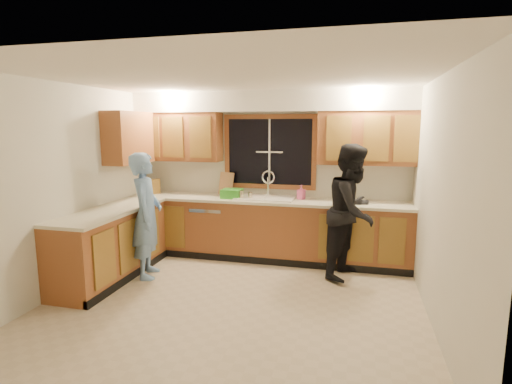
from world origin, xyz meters
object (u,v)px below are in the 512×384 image
soap_bottle (301,192)px  man (147,215)px  bowl (344,200)px  dishwasher (212,229)px  dish_crate (232,194)px  stove (83,258)px  woman (352,211)px  knife_block (156,186)px  sink (265,202)px

soap_bottle → man: bearing=-147.8°
man → bowl: man is taller
man → dishwasher: bearing=-43.7°
dish_crate → bowl: size_ratio=1.31×
stove → bowl: (2.95, 1.89, 0.50)m
man → dish_crate: man is taller
woman → dish_crate: woman is taller
knife_block → dish_crate: size_ratio=0.82×
man → soap_bottle: 2.23m
bowl → dish_crate: bearing=-175.6°
woman → stove: bearing=136.5°
sink → woman: 1.35m
soap_bottle → bowl: (0.63, -0.03, -0.08)m
woman → bowl: (-0.12, 0.52, 0.06)m
stove → man: 0.93m
sink → bowl: bearing=3.2°
man → stove: bearing=130.2°
bowl → sink: bearing=-176.8°
man → dish_crate: size_ratio=5.75×
man → bowl: bearing=-83.8°
dishwasher → man: (-0.51, -1.08, 0.42)m
dishwasher → knife_block: bearing=177.1°
sink → dish_crate: bearing=-172.9°
bowl → stove: bearing=-147.4°
man → soap_bottle: bearing=-76.3°
dish_crate → soap_bottle: soap_bottle is taller
dish_crate → bowl: 1.66m
man → woman: size_ratio=0.94×
sink → bowl: (1.15, 0.07, 0.08)m
stove → soap_bottle: bearing=39.5°
man → woman: 2.71m
dishwasher → man: bearing=-115.2°
sink → stove: bearing=-134.6°
man → bowl: size_ratio=7.53×
stove → bowl: bowl is taller
sink → knife_block: (-1.82, 0.03, 0.17)m
stove → sink: bearing=45.4°
dish_crate → bowl: bearing=4.4°
dishwasher → dish_crate: size_ratio=2.84×
soap_bottle → bowl: soap_bottle is taller
knife_block → dish_crate: (1.31, -0.10, -0.05)m
dishwasher → dish_crate: dish_crate is taller
soap_bottle → bowl: 0.64m
sink → stove: size_ratio=0.96×
sink → dish_crate: sink is taller
bowl → dishwasher: bearing=-177.7°
dish_crate → woman: bearing=-12.4°
woman → soap_bottle: 0.94m
woman → soap_bottle: woman is taller
dishwasher → stove: size_ratio=0.91×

